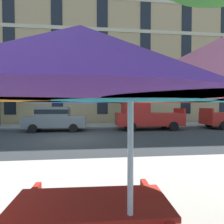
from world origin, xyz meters
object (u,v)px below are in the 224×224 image
at_px(street_tree_middle, 124,93).
at_px(pickup_red, 146,116).
at_px(patio_umbrella, 131,80).
at_px(sedan_gray, 55,118).

bearing_deg(street_tree_middle, pickup_red, -68.66).
bearing_deg(patio_umbrella, pickup_red, 72.66).
height_order(pickup_red, street_tree_middle, street_tree_middle).
xyz_separation_m(sedan_gray, street_tree_middle, (5.72, 3.03, 2.12)).
distance_m(sedan_gray, pickup_red, 6.91).
xyz_separation_m(sedan_gray, pickup_red, (6.91, 0.00, 0.08)).
height_order(sedan_gray, patio_umbrella, patio_umbrella).
distance_m(pickup_red, patio_umbrella, 13.35).
height_order(street_tree_middle, patio_umbrella, street_tree_middle).
bearing_deg(sedan_gray, street_tree_middle, 27.93).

